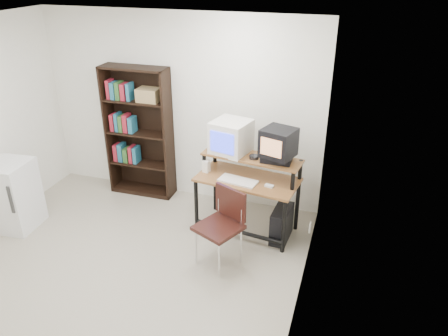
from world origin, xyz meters
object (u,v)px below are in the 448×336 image
(crt_monitor, at_px, (231,137))
(bookshelf, at_px, (139,131))
(pc_tower, at_px, (282,224))
(crt_tv, at_px, (278,143))
(school_chair, at_px, (223,219))
(computer_desk, at_px, (248,181))
(mini_fridge, at_px, (12,195))

(crt_monitor, bearing_deg, bookshelf, -179.94)
(pc_tower, xyz_separation_m, bookshelf, (-2.21, 0.60, 0.75))
(crt_tv, height_order, school_chair, crt_tv)
(bookshelf, bearing_deg, crt_monitor, -13.48)
(computer_desk, xyz_separation_m, mini_fridge, (-2.88, -0.86, -0.24))
(school_chair, bearing_deg, crt_tv, 86.57)
(crt_tv, bearing_deg, mini_fridge, -146.94)
(computer_desk, bearing_deg, crt_monitor, 155.28)
(crt_tv, distance_m, pc_tower, 1.03)
(crt_monitor, relative_size, bookshelf, 0.28)
(computer_desk, relative_size, pc_tower, 2.92)
(computer_desk, relative_size, school_chair, 1.46)
(computer_desk, relative_size, mini_fridge, 1.45)
(crt_monitor, height_order, bookshelf, bookshelf)
(crt_tv, xyz_separation_m, bookshelf, (-2.08, 0.44, -0.26))
(computer_desk, relative_size, crt_monitor, 2.52)
(crt_tv, relative_size, school_chair, 0.50)
(crt_monitor, relative_size, crt_tv, 1.16)
(pc_tower, height_order, mini_fridge, mini_fridge)
(computer_desk, xyz_separation_m, pc_tower, (0.47, -0.09, -0.48))
(computer_desk, distance_m, crt_monitor, 0.58)
(mini_fridge, bearing_deg, school_chair, -1.56)
(computer_desk, bearing_deg, mini_fridge, -155.97)
(crt_monitor, relative_size, pc_tower, 1.16)
(pc_tower, distance_m, school_chair, 0.92)
(pc_tower, xyz_separation_m, school_chair, (-0.56, -0.64, 0.35))
(school_chair, relative_size, bookshelf, 0.48)
(crt_tv, relative_size, mini_fridge, 0.50)
(pc_tower, relative_size, bookshelf, 0.24)
(school_chair, distance_m, bookshelf, 2.10)
(school_chair, bearing_deg, crt_monitor, 126.72)
(bookshelf, bearing_deg, pc_tower, -15.75)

